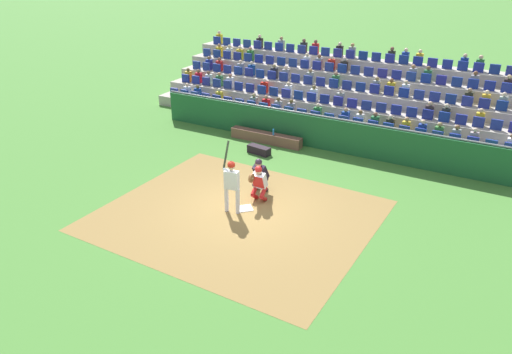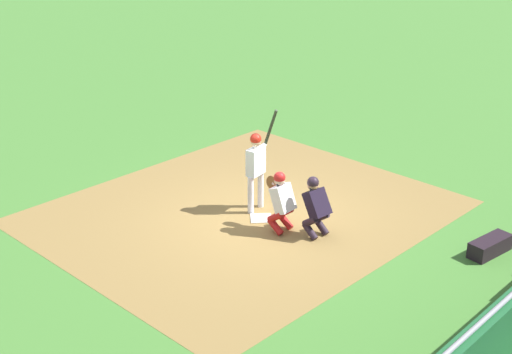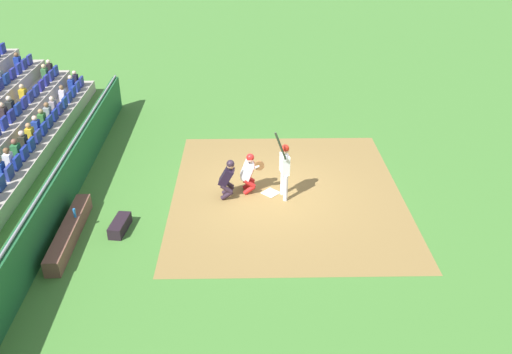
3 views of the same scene
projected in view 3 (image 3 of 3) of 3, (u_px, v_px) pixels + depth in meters
ground_plane at (271, 193)px, 16.19m from camera, size 160.00×160.00×0.00m
infield_dirt_patch at (287, 193)px, 16.21m from camera, size 8.26×7.14×0.01m
home_plate_marker at (271, 193)px, 16.19m from camera, size 0.62×0.62×0.02m
batter_at_plate at (284, 165)px, 15.46m from camera, size 0.58×0.49×2.26m
catcher_crouching at (249, 171)px, 15.94m from camera, size 0.48×0.73×1.30m
home_plate_umpire at (228, 177)px, 15.66m from camera, size 0.50×0.52×1.27m
dugout_wall at (68, 177)px, 15.66m from camera, size 15.25×0.24×1.42m
dugout_bench at (70, 232)px, 13.95m from camera, size 3.26×0.40×0.44m
water_bottle_on_bench at (75, 213)px, 14.14m from camera, size 0.07×0.07×0.26m
equipment_duffel_bag at (120, 226)px, 14.34m from camera, size 1.01×0.50×0.32m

